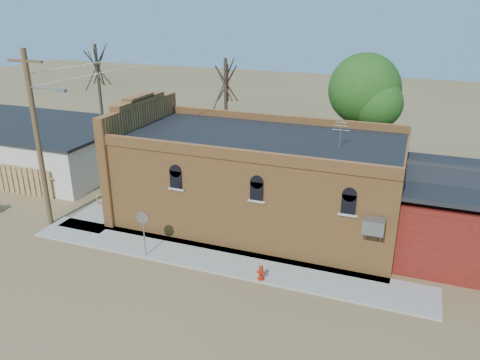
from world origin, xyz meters
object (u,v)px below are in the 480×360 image
(stop_sign, at_px, (143,222))
(trash_barrel, at_px, (114,194))
(fire_hydrant, at_px, (261,273))
(utility_pole, at_px, (38,137))
(brick_bar, at_px, (254,179))

(stop_sign, bearing_deg, trash_barrel, 147.97)
(fire_hydrant, bearing_deg, utility_pole, -171.81)
(brick_bar, distance_m, utility_pole, 10.96)
(stop_sign, distance_m, trash_barrel, 6.94)
(utility_pole, distance_m, stop_sign, 7.22)
(utility_pole, relative_size, fire_hydrant, 13.64)
(utility_pole, distance_m, trash_barrel, 5.69)
(brick_bar, xyz_separation_m, utility_pole, (-9.79, -4.29, 2.43))
(trash_barrel, bearing_deg, stop_sign, -43.34)
(utility_pole, height_order, trash_barrel, utility_pole)
(utility_pole, xyz_separation_m, trash_barrel, (1.50, 3.48, -4.24))
(stop_sign, xyz_separation_m, trash_barrel, (-4.96, 4.68, -1.26))
(fire_hydrant, xyz_separation_m, trash_barrel, (-10.55, 4.69, 0.13))
(trash_barrel, bearing_deg, brick_bar, 5.58)
(brick_bar, xyz_separation_m, trash_barrel, (-8.29, -0.81, -1.81))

